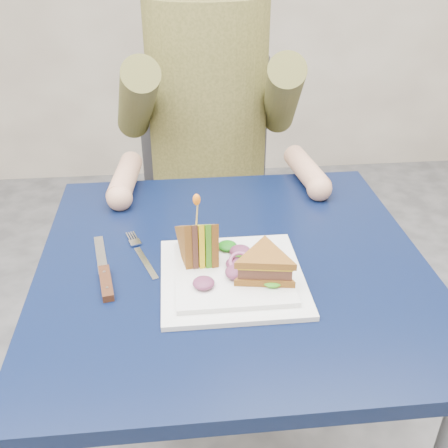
{
  "coord_description": "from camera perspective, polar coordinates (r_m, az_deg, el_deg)",
  "views": [
    {
      "loc": [
        -0.1,
        -0.84,
        1.31
      ],
      "look_at": [
        -0.02,
        -0.01,
        0.82
      ],
      "focal_mm": 42.0,
      "sensor_mm": 36.0,
      "label": 1
    }
  ],
  "objects": [
    {
      "name": "diner",
      "position": [
        1.5,
        -1.77,
        15.31
      ],
      "size": [
        0.54,
        0.59,
        0.74
      ],
      "color": "brown",
      "rests_on": "chair"
    },
    {
      "name": "chair",
      "position": [
        1.74,
        -1.85,
        4.33
      ],
      "size": [
        0.42,
        0.4,
        0.93
      ],
      "color": "#47474C",
      "rests_on": "ground"
    },
    {
      "name": "onion_ring",
      "position": [
        0.96,
        1.77,
        -4.13
      ],
      "size": [
        0.04,
        0.04,
        0.02
      ],
      "primitive_type": "torus",
      "rotation": [
        0.44,
        0.0,
        0.0
      ],
      "color": "#9E4C7A",
      "rests_on": "plate"
    },
    {
      "name": "fork",
      "position": [
        1.04,
        -8.92,
        -3.41
      ],
      "size": [
        0.07,
        0.17,
        0.01
      ],
      "color": "silver",
      "rests_on": "table"
    },
    {
      "name": "sandwich_upright",
      "position": [
        0.97,
        -2.86,
        -2.12
      ],
      "size": [
        0.08,
        0.14,
        0.14
      ],
      "color": "brown",
      "rests_on": "plate"
    },
    {
      "name": "knife",
      "position": [
        0.99,
        -12.82,
        -5.66
      ],
      "size": [
        0.06,
        0.22,
        0.02
      ],
      "color": "silver",
      "rests_on": "table"
    },
    {
      "name": "lettuce_spill",
      "position": [
        0.96,
        1.13,
        -4.24
      ],
      "size": [
        0.15,
        0.13,
        0.02
      ],
      "primitive_type": null,
      "color": "#337A14",
      "rests_on": "plate"
    },
    {
      "name": "table",
      "position": [
        1.07,
        0.92,
        -7.41
      ],
      "size": [
        0.75,
        0.75,
        0.73
      ],
      "color": "black",
      "rests_on": "ground"
    },
    {
      "name": "sandwich_flat",
      "position": [
        0.93,
        4.46,
        -4.51
      ],
      "size": [
        0.14,
        0.14,
        0.05
      ],
      "color": "brown",
      "rests_on": "plate"
    },
    {
      "name": "plate",
      "position": [
        0.97,
        0.9,
        -5.62
      ],
      "size": [
        0.26,
        0.26,
        0.02
      ],
      "color": "white",
      "rests_on": "table"
    },
    {
      "name": "toothpick",
      "position": [
        0.94,
        -2.95,
        1.16
      ],
      "size": [
        0.01,
        0.01,
        0.06
      ],
      "primitive_type": "cylinder",
      "rotation": [
        0.14,
        0.07,
        0.0
      ],
      "color": "tan",
      "rests_on": "sandwich_upright"
    },
    {
      "name": "toothpick_frill",
      "position": [
        0.93,
        -3.0,
        2.67
      ],
      "size": [
        0.01,
        0.01,
        0.02
      ],
      "primitive_type": "ellipsoid",
      "color": "orange",
      "rests_on": "sandwich_upright"
    }
  ]
}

